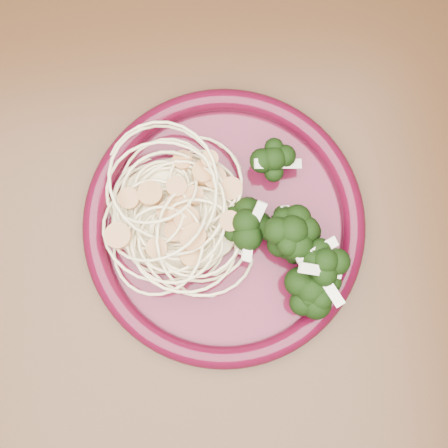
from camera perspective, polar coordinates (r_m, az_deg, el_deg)
dining_table at (r=0.72m, az=-7.23°, el=-2.74°), size 1.20×0.80×0.75m
dinner_plate at (r=0.61m, az=-0.00°, el=-0.13°), size 0.35×0.35×0.02m
spaghetti_pile at (r=0.60m, az=-4.23°, el=1.01°), size 0.16×0.15×0.03m
scallop_cluster at (r=0.57m, az=-4.49°, el=1.57°), size 0.15×0.15×0.04m
broccoli_pile at (r=0.59m, az=5.30°, el=-1.08°), size 0.14×0.18×0.05m
onion_garnish at (r=0.55m, az=5.61°, el=-0.67°), size 0.10×0.12×0.05m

